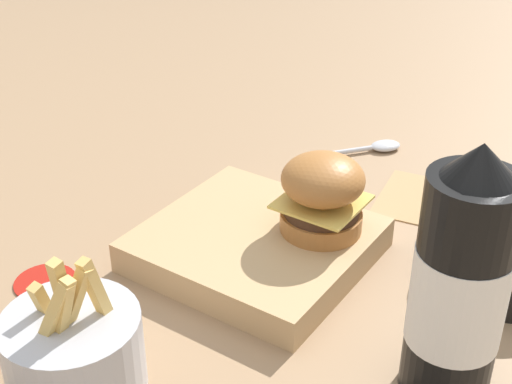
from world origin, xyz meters
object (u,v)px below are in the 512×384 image
burger (322,194)px  side_bowl (506,256)px  spoon (375,147)px  ketchup_bottle (459,287)px  fries_basket (74,354)px  serving_board (256,245)px

burger → side_bowl: (-0.19, -0.07, -0.05)m
burger → spoon: 0.29m
ketchup_bottle → fries_basket: size_ratio=1.67×
serving_board → ketchup_bottle: 0.27m
burger → spoon: size_ratio=0.72×
burger → ketchup_bottle: bearing=148.7°
burger → ketchup_bottle: size_ratio=0.38×
side_bowl → spoon: size_ratio=1.18×
serving_board → side_bowl: size_ratio=1.56×
serving_board → ketchup_bottle: size_ratio=0.97×
fries_basket → serving_board: bearing=-93.7°
ketchup_bottle → side_bowl: size_ratio=1.60×
burger → side_bowl: burger is taller
ketchup_bottle → burger: bearing=-31.3°
ketchup_bottle → fries_basket: (0.26, 0.18, -0.07)m
ketchup_bottle → fries_basket: ketchup_bottle is taller
serving_board → spoon: (0.01, -0.32, -0.01)m
serving_board → spoon: serving_board is taller
burger → side_bowl: size_ratio=0.61×
ketchup_bottle → spoon: ketchup_bottle is taller
fries_basket → spoon: bearing=-90.9°
side_bowl → spoon: (0.25, -0.21, -0.02)m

